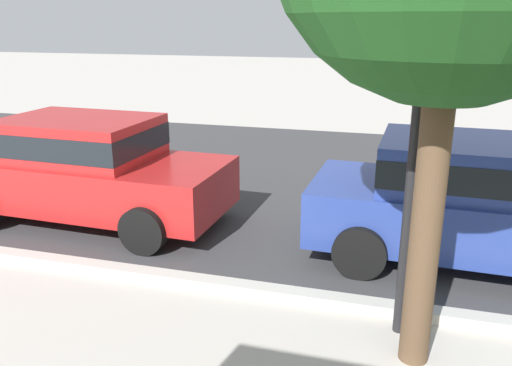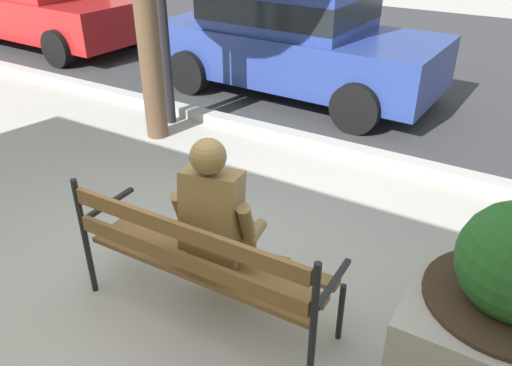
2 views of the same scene
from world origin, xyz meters
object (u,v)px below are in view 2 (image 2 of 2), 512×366
park_bench (200,257)px  bronze_statue_seated (224,227)px  parked_car_blue (294,36)px  concrete_planter (504,313)px  parked_car_red (43,1)px

park_bench → bronze_statue_seated: bronze_statue_seated is taller
bronze_statue_seated → parked_car_blue: size_ratio=0.33×
concrete_planter → bronze_statue_seated: bearing=-168.8°
bronze_statue_seated → park_bench: bearing=-102.8°
bronze_statue_seated → concrete_planter: bronze_statue_seated is taller
bronze_statue_seated → parked_car_red: (-7.14, 4.29, 0.17)m
park_bench → parked_car_blue: 4.82m
concrete_planter → park_bench: bearing=-162.6°
bronze_statue_seated → parked_car_blue: bearing=111.9°
parked_car_blue → park_bench: bearing=-69.6°
bronze_statue_seated → concrete_planter: 1.76m
bronze_statue_seated → parked_car_blue: 4.63m
bronze_statue_seated → parked_car_blue: parked_car_blue is taller
concrete_planter → parked_car_red: 9.71m
concrete_planter → parked_car_blue: (-3.45, 3.95, 0.36)m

